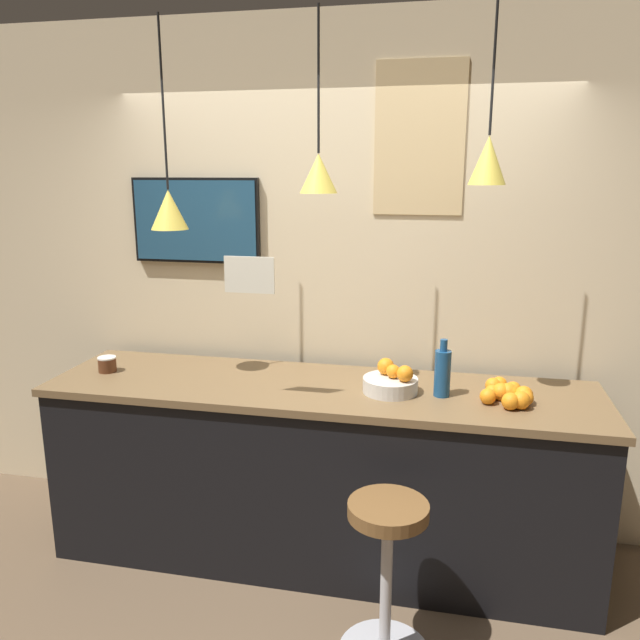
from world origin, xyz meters
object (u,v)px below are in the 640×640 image
Objects in this scene: bar_stool at (387,559)px; fruit_bowl at (391,382)px; mounted_tv at (196,221)px; juice_bottle at (442,372)px; spread_jar at (107,364)px.

fruit_bowl is at bearing 95.43° from bar_stool.
fruit_bowl is 0.36× the size of mounted_tv.
juice_bottle reaches higher than bar_stool.
fruit_bowl is 0.26m from juice_bottle.
fruit_bowl is 1.57m from spread_jar.
juice_bottle reaches higher than fruit_bowl.
mounted_tv reaches higher than spread_jar.
spread_jar is at bearing -179.94° from fruit_bowl.
juice_bottle is 0.38× the size of mounted_tv.
spread_jar is 0.96m from mounted_tv.
bar_stool is at bearing -40.95° from mounted_tv.
mounted_tv is at bearing 159.65° from fruit_bowl.
fruit_bowl is at bearing -20.35° from mounted_tv.
mounted_tv reaches higher than bar_stool.
bar_stool is 2.66× the size of fruit_bowl.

